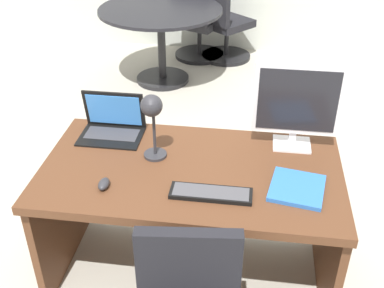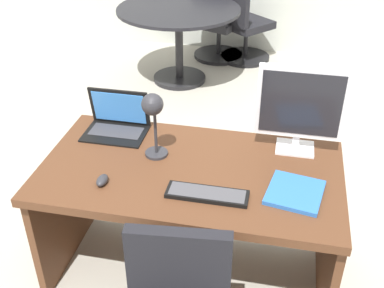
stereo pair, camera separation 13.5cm
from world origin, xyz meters
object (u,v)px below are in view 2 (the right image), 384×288
Objects in this scene: meeting_table at (179,26)px; book at (295,192)px; desk_lamp at (153,112)px; mouse at (102,180)px; desk at (192,194)px; laptop at (118,118)px; keyboard at (207,194)px; meeting_chair_near at (216,28)px; monitor at (301,106)px; meeting_chair_far at (243,30)px.

book is at bearing -66.02° from meeting_table.
mouse is at bearing -124.32° from desk_lamp.
desk is 0.61m from laptop.
keyboard is at bearing -166.41° from book.
meeting_chair_near is (-0.91, 3.32, -0.37)m from book.
mouse reaches higher than book.
meeting_table is at bearing 105.89° from keyboard.
meeting_chair_near is (-0.51, 3.41, -0.37)m from keyboard.
keyboard is at bearing -39.20° from laptop.
monitor is (0.51, 0.25, 0.46)m from desk.
desk_lamp reaches higher than keyboard.
laptop is 0.78m from keyboard.
meeting_table is at bearing 100.50° from desk_lamp.
meeting_chair_near is (-0.39, 3.17, -0.17)m from desk.
monitor reaches higher than meeting_table.
monitor is at bearing -62.63° from meeting_table.
desk_lamp is at bearing -162.19° from monitor.
book is (0.91, 0.11, -0.01)m from mouse.
desk_lamp is at bearing -39.25° from laptop.
meeting_chair_near is at bearing -177.50° from meeting_chair_far.
meeting_table reaches higher than desk.
desk is at bearing -6.12° from desk_lamp.
desk is 0.73m from monitor.
desk_lamp is at bearing 140.83° from keyboard.
meeting_table is (-0.46, 2.49, -0.41)m from desk_lamp.
mouse is at bearing -89.94° from meeting_chair_near.
meeting_chair_near is at bearing 88.21° from laptop.
mouse is 3.47m from meeting_chair_far.
desk is 16.84× the size of mouse.
desk is 0.50m from desk_lamp.
mouse is at bearing -146.92° from desk.
keyboard is at bearing -39.17° from desk_lamp.
meeting_chair_far reaches higher than mouse.
laptop is 2.28m from meeting_table.
laptop is at bearing -91.79° from meeting_chair_near.
monitor is at bearing 26.09° from desk.
monitor is 1.36× the size of laptop.
laptop is 0.41m from desk_lamp.
keyboard is 1.05× the size of desk_lamp.
desk_lamp reaches higher than desk.
desk_lamp is (-0.71, -0.23, 0.00)m from monitor.
mouse is 0.10× the size of meeting_chair_far.
desk is 4.40× the size of laptop.
monitor is 0.75m from desk_lamp.
mouse is 0.07× the size of meeting_table.
meeting_table is (-0.27, 2.77, -0.17)m from mouse.
monitor reaches higher than desk.
meeting_table is at bearing 113.98° from book.
meeting_table is 0.91m from meeting_chair_far.
meeting_chair_near is (-0.00, 3.42, -0.38)m from mouse.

